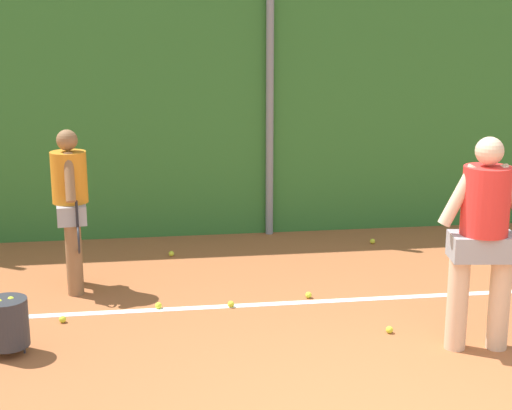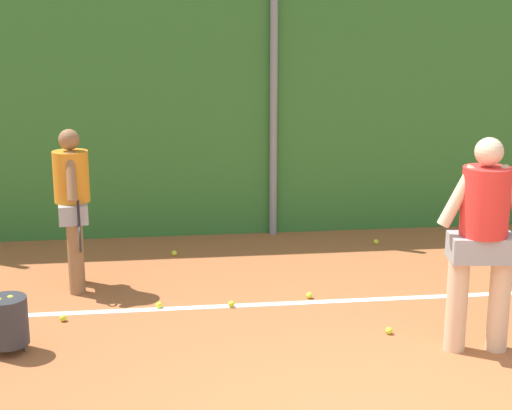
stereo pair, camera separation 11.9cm
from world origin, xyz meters
name	(u,v)px [view 1 (the left image)]	position (x,y,z in m)	size (l,w,h in m)	color
ground_plane	(334,347)	(0.00, 1.59, 0.00)	(25.39, 25.39, 0.00)	#A85B33
hedge_fence_backdrop	(268,105)	(0.00, 5.41, 1.70)	(16.50, 0.25, 3.40)	#33702D
fence_post_center	(270,96)	(0.00, 5.23, 1.83)	(0.10, 0.10, 3.66)	gray
court_baseline_paint	(309,302)	(0.00, 2.67, 0.00)	(12.06, 0.10, 0.01)	white
player_foreground_near	(484,233)	(1.23, 1.39, 1.05)	(0.85, 0.40, 1.87)	beige
player_midcourt	(71,202)	(-2.38, 3.41, 0.96)	(0.37, 0.79, 1.71)	#8C603D
ball_hopper	(7,322)	(-2.81, 1.83, 0.29)	(0.36, 0.36, 0.51)	#2D2D33
tennis_ball_1	(231,304)	(-0.80, 2.65, 0.03)	(0.07, 0.07, 0.07)	#CCDB33
tennis_ball_2	(373,241)	(1.23, 4.58, 0.03)	(0.07, 0.07, 0.07)	#CCDB33
tennis_ball_5	(63,319)	(-2.43, 2.48, 0.03)	(0.07, 0.07, 0.07)	#CCDB33
tennis_ball_7	(309,295)	(0.02, 2.79, 0.03)	(0.07, 0.07, 0.07)	#CCDB33
tennis_ball_8	(158,306)	(-1.52, 2.71, 0.03)	(0.07, 0.07, 0.07)	#CCDB33
tennis_ball_12	(171,254)	(-1.33, 4.42, 0.03)	(0.07, 0.07, 0.07)	#CCDB33
tennis_ball_13	(389,330)	(0.58, 1.80, 0.03)	(0.07, 0.07, 0.07)	#CCDB33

